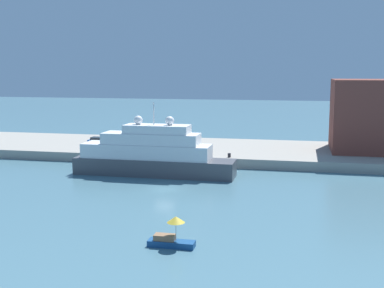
% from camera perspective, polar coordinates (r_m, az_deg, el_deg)
% --- Properties ---
extents(ground, '(400.00, 400.00, 0.00)m').
position_cam_1_polar(ground, '(66.33, -3.15, -5.24)').
color(ground, slate).
extents(quay_dock, '(110.00, 23.36, 1.61)m').
position_cam_1_polar(quay_dock, '(92.61, 1.43, -0.78)').
color(quay_dock, gray).
rests_on(quay_dock, ground).
extents(large_yacht, '(24.40, 4.92, 11.03)m').
position_cam_1_polar(large_yacht, '(75.03, -4.65, -1.23)').
color(large_yacht, '#4C4C51').
rests_on(large_yacht, ground).
extents(small_motorboat, '(4.25, 1.61, 2.84)m').
position_cam_1_polar(small_motorboat, '(45.33, -2.38, -10.50)').
color(small_motorboat, navy).
rests_on(small_motorboat, ground).
extents(parked_car, '(3.92, 1.87, 1.39)m').
position_cam_1_polar(parked_car, '(96.83, -10.70, 0.32)').
color(parked_car, '#1E4C99').
rests_on(parked_car, quay_dock).
extents(person_figure, '(0.36, 0.36, 1.82)m').
position_cam_1_polar(person_figure, '(89.35, -10.04, -0.18)').
color(person_figure, maroon).
rests_on(person_figure, quay_dock).
extents(mooring_bollard, '(0.50, 0.50, 0.67)m').
position_cam_1_polar(mooring_bollard, '(81.26, 4.30, -1.30)').
color(mooring_bollard, black).
rests_on(mooring_bollard, quay_dock).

